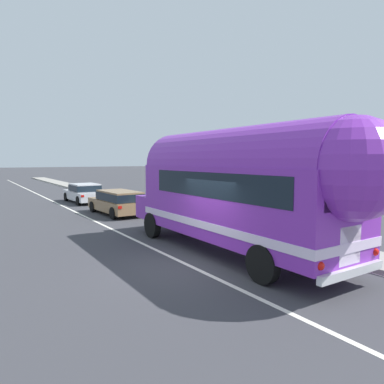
% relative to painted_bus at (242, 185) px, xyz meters
% --- Properties ---
extents(ground_plane, '(300.00, 300.00, 0.00)m').
position_rel_painted_bus_xyz_m(ground_plane, '(-1.93, 0.05, -2.30)').
color(ground_plane, '#38383D').
extents(lane_markings, '(3.99, 80.00, 0.01)m').
position_rel_painted_bus_xyz_m(lane_markings, '(-0.14, 12.05, -2.30)').
color(lane_markings, silver).
rests_on(lane_markings, ground).
extents(sidewalk_slab, '(1.91, 90.00, 0.15)m').
position_rel_painted_bus_xyz_m(sidewalk_slab, '(2.89, 10.05, -2.23)').
color(sidewalk_slab, gray).
rests_on(sidewalk_slab, ground).
extents(painted_bus, '(2.64, 10.73, 4.12)m').
position_rel_painted_bus_xyz_m(painted_bus, '(0.00, 0.00, 0.00)').
color(painted_bus, purple).
rests_on(painted_bus, ground).
extents(car_lead, '(2.02, 4.61, 1.37)m').
position_rel_painted_bus_xyz_m(car_lead, '(-0.15, 10.36, -1.52)').
color(car_lead, olive).
rests_on(car_lead, ground).
extents(car_second, '(2.09, 4.63, 1.37)m').
position_rel_painted_bus_xyz_m(car_second, '(-0.08, 17.16, -1.56)').
color(car_second, silver).
rests_on(car_second, ground).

